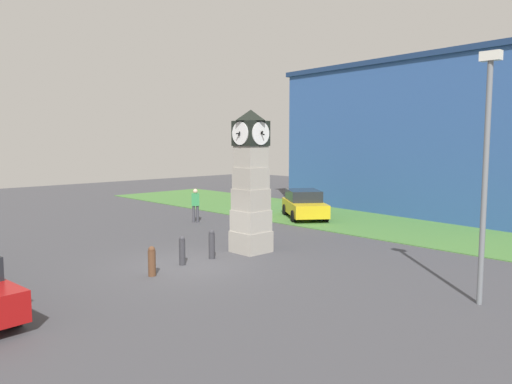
{
  "coord_description": "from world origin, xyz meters",
  "views": [
    {
      "loc": [
        13.68,
        -9.84,
        4.27
      ],
      "look_at": [
        -0.03,
        3.18,
        2.3
      ],
      "focal_mm": 35.0,
      "sensor_mm": 36.0,
      "label": 1
    }
  ],
  "objects_px": {
    "pedestrian_by_cars": "(195,203)",
    "street_lamp_near_road": "(486,161)",
    "bollard_near_tower": "(237,239)",
    "bollard_mid_row": "(212,244)",
    "bollard_far_row": "(182,250)",
    "car_far_lot": "(304,204)",
    "bollard_end_row": "(152,261)",
    "clock_tower": "(251,186)"
  },
  "relations": [
    {
      "from": "pedestrian_by_cars",
      "to": "street_lamp_near_road",
      "type": "height_order",
      "value": "street_lamp_near_road"
    },
    {
      "from": "bollard_near_tower",
      "to": "street_lamp_near_road",
      "type": "xyz_separation_m",
      "value": [
        9.15,
        0.39,
        3.28
      ]
    },
    {
      "from": "bollard_mid_row",
      "to": "street_lamp_near_road",
      "type": "xyz_separation_m",
      "value": [
        8.77,
        1.92,
        3.2
      ]
    },
    {
      "from": "bollard_near_tower",
      "to": "bollard_far_row",
      "type": "height_order",
      "value": "bollard_far_row"
    },
    {
      "from": "bollard_near_tower",
      "to": "pedestrian_by_cars",
      "type": "relative_size",
      "value": 0.52
    },
    {
      "from": "car_far_lot",
      "to": "bollard_far_row",
      "type": "bearing_deg",
      "value": -70.38
    },
    {
      "from": "pedestrian_by_cars",
      "to": "bollard_end_row",
      "type": "bearing_deg",
      "value": -44.27
    },
    {
      "from": "clock_tower",
      "to": "bollard_end_row",
      "type": "xyz_separation_m",
      "value": [
        0.35,
        -4.59,
        -2.07
      ]
    },
    {
      "from": "bollard_far_row",
      "to": "street_lamp_near_road",
      "type": "relative_size",
      "value": 0.15
    },
    {
      "from": "bollard_far_row",
      "to": "bollard_mid_row",
      "type": "bearing_deg",
      "value": 91.05
    },
    {
      "from": "clock_tower",
      "to": "bollard_end_row",
      "type": "height_order",
      "value": "clock_tower"
    },
    {
      "from": "bollard_end_row",
      "to": "car_far_lot",
      "type": "xyz_separation_m",
      "value": [
        -4.35,
        12.3,
        0.3
      ]
    },
    {
      "from": "street_lamp_near_road",
      "to": "bollard_mid_row",
      "type": "bearing_deg",
      "value": -167.65
    },
    {
      "from": "bollard_near_tower",
      "to": "car_far_lot",
      "type": "distance_m",
      "value": 8.67
    },
    {
      "from": "bollard_end_row",
      "to": "car_far_lot",
      "type": "bearing_deg",
      "value": 109.47
    },
    {
      "from": "bollard_near_tower",
      "to": "bollard_end_row",
      "type": "xyz_separation_m",
      "value": [
        0.9,
        -4.35,
        0.03
      ]
    },
    {
      "from": "clock_tower",
      "to": "car_far_lot",
      "type": "distance_m",
      "value": 8.87
    },
    {
      "from": "bollard_near_tower",
      "to": "car_far_lot",
      "type": "height_order",
      "value": "car_far_lot"
    },
    {
      "from": "bollard_mid_row",
      "to": "bollard_far_row",
      "type": "xyz_separation_m",
      "value": [
        0.02,
        -1.31,
        -0.03
      ]
    },
    {
      "from": "bollard_near_tower",
      "to": "street_lamp_near_road",
      "type": "bearing_deg",
      "value": 2.44
    },
    {
      "from": "clock_tower",
      "to": "bollard_far_row",
      "type": "height_order",
      "value": "clock_tower"
    },
    {
      "from": "bollard_mid_row",
      "to": "bollard_end_row",
      "type": "height_order",
      "value": "bollard_mid_row"
    },
    {
      "from": "bollard_mid_row",
      "to": "street_lamp_near_road",
      "type": "height_order",
      "value": "street_lamp_near_road"
    },
    {
      "from": "bollard_mid_row",
      "to": "bollard_far_row",
      "type": "height_order",
      "value": "bollard_mid_row"
    },
    {
      "from": "street_lamp_near_road",
      "to": "bollard_end_row",
      "type": "bearing_deg",
      "value": -150.1
    },
    {
      "from": "bollard_near_tower",
      "to": "bollard_far_row",
      "type": "relative_size",
      "value": 0.9
    },
    {
      "from": "car_far_lot",
      "to": "pedestrian_by_cars",
      "type": "bearing_deg",
      "value": -120.95
    },
    {
      "from": "bollard_mid_row",
      "to": "clock_tower",
      "type": "bearing_deg",
      "value": 84.17
    },
    {
      "from": "bollard_far_row",
      "to": "street_lamp_near_road",
      "type": "distance_m",
      "value": 9.87
    },
    {
      "from": "street_lamp_near_road",
      "to": "bollard_far_row",
      "type": "bearing_deg",
      "value": -159.73
    },
    {
      "from": "bollard_mid_row",
      "to": "bollard_end_row",
      "type": "bearing_deg",
      "value": -79.41
    },
    {
      "from": "bollard_mid_row",
      "to": "street_lamp_near_road",
      "type": "bearing_deg",
      "value": 12.35
    },
    {
      "from": "bollard_far_row",
      "to": "bollard_end_row",
      "type": "distance_m",
      "value": 1.59
    },
    {
      "from": "bollard_end_row",
      "to": "street_lamp_near_road",
      "type": "height_order",
      "value": "street_lamp_near_road"
    },
    {
      "from": "bollard_mid_row",
      "to": "pedestrian_by_cars",
      "type": "relative_size",
      "value": 0.6
    },
    {
      "from": "bollard_near_tower",
      "to": "car_far_lot",
      "type": "bearing_deg",
      "value": 113.46
    },
    {
      "from": "bollard_mid_row",
      "to": "car_far_lot",
      "type": "distance_m",
      "value": 10.23
    },
    {
      "from": "clock_tower",
      "to": "bollard_far_row",
      "type": "bearing_deg",
      "value": -92.91
    },
    {
      "from": "clock_tower",
      "to": "pedestrian_by_cars",
      "type": "distance_m",
      "value": 7.68
    },
    {
      "from": "bollard_mid_row",
      "to": "pedestrian_by_cars",
      "type": "xyz_separation_m",
      "value": [
        -6.87,
        4.39,
        0.47
      ]
    },
    {
      "from": "bollard_mid_row",
      "to": "car_far_lot",
      "type": "relative_size",
      "value": 0.25
    },
    {
      "from": "bollard_end_row",
      "to": "street_lamp_near_road",
      "type": "xyz_separation_m",
      "value": [
        8.25,
        4.74,
        3.25
      ]
    }
  ]
}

